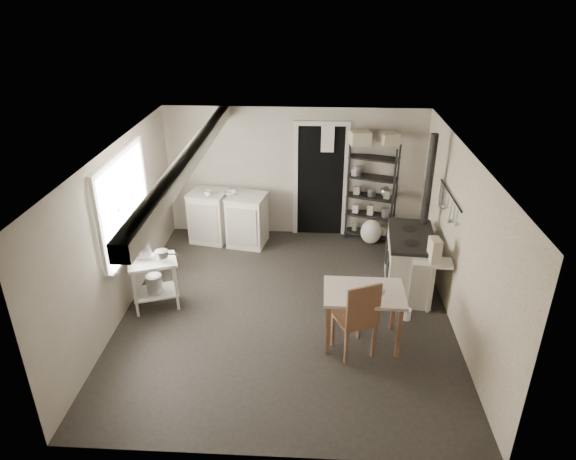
# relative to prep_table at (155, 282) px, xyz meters

# --- Properties ---
(floor) EXTENTS (5.00, 5.00, 0.00)m
(floor) POSITION_rel_prep_table_xyz_m (1.85, 0.01, -0.40)
(floor) COLOR black
(floor) RESTS_ON ground
(ceiling) EXTENTS (5.00, 5.00, 0.00)m
(ceiling) POSITION_rel_prep_table_xyz_m (1.85, 0.01, 1.90)
(ceiling) COLOR silver
(ceiling) RESTS_ON wall_back
(wall_back) EXTENTS (4.50, 0.02, 2.30)m
(wall_back) POSITION_rel_prep_table_xyz_m (1.85, 2.51, 0.75)
(wall_back) COLOR #B6AB9B
(wall_back) RESTS_ON ground
(wall_front) EXTENTS (4.50, 0.02, 2.30)m
(wall_front) POSITION_rel_prep_table_xyz_m (1.85, -2.49, 0.75)
(wall_front) COLOR #B6AB9B
(wall_front) RESTS_ON ground
(wall_left) EXTENTS (0.02, 5.00, 2.30)m
(wall_left) POSITION_rel_prep_table_xyz_m (-0.40, 0.01, 0.75)
(wall_left) COLOR #B6AB9B
(wall_left) RESTS_ON ground
(wall_right) EXTENTS (0.02, 5.00, 2.30)m
(wall_right) POSITION_rel_prep_table_xyz_m (4.10, 0.01, 0.75)
(wall_right) COLOR #B6AB9B
(wall_right) RESTS_ON ground
(window) EXTENTS (0.12, 1.76, 1.28)m
(window) POSITION_rel_prep_table_xyz_m (-0.37, 0.21, 1.10)
(window) COLOR beige
(window) RESTS_ON wall_left
(doorway) EXTENTS (0.96, 0.10, 2.08)m
(doorway) POSITION_rel_prep_table_xyz_m (2.30, 2.48, 0.60)
(doorway) COLOR beige
(doorway) RESTS_ON ground
(ceiling_beam) EXTENTS (0.18, 5.00, 0.18)m
(ceiling_beam) POSITION_rel_prep_table_xyz_m (0.65, 0.01, 1.80)
(ceiling_beam) COLOR beige
(ceiling_beam) RESTS_ON ceiling
(wallpaper_panel) EXTENTS (0.01, 5.00, 2.30)m
(wallpaper_panel) POSITION_rel_prep_table_xyz_m (4.09, 0.01, 0.75)
(wallpaper_panel) COLOR beige
(wallpaper_panel) RESTS_ON wall_right
(utensil_rail) EXTENTS (0.06, 1.20, 0.44)m
(utensil_rail) POSITION_rel_prep_table_xyz_m (4.04, 0.61, 1.15)
(utensil_rail) COLOR #A8A8AA
(utensil_rail) RESTS_ON wall_right
(prep_table) EXTENTS (0.76, 0.65, 0.74)m
(prep_table) POSITION_rel_prep_table_xyz_m (0.00, 0.00, 0.00)
(prep_table) COLOR beige
(prep_table) RESTS_ON ground
(stockpot) EXTENTS (0.26, 0.26, 0.26)m
(stockpot) POSITION_rel_prep_table_xyz_m (-0.12, 0.04, 0.54)
(stockpot) COLOR #A8A8AA
(stockpot) RESTS_ON prep_table
(saucepan) EXTENTS (0.22, 0.22, 0.09)m
(saucepan) POSITION_rel_prep_table_xyz_m (0.15, -0.01, 0.45)
(saucepan) COLOR #A8A8AA
(saucepan) RESTS_ON prep_table
(bucket) EXTENTS (0.28, 0.28, 0.24)m
(bucket) POSITION_rel_prep_table_xyz_m (0.00, -0.03, -0.02)
(bucket) COLOR #A8A8AA
(bucket) RESTS_ON prep_table
(base_cabinets) EXTENTS (1.47, 0.83, 0.91)m
(base_cabinets) POSITION_rel_prep_table_xyz_m (0.71, 2.06, 0.06)
(base_cabinets) COLOR silver
(base_cabinets) RESTS_ON ground
(mixing_bowl) EXTENTS (0.34, 0.34, 0.07)m
(mixing_bowl) POSITION_rel_prep_table_xyz_m (0.76, 2.05, 0.55)
(mixing_bowl) COLOR white
(mixing_bowl) RESTS_ON base_cabinets
(counter_cup) EXTENTS (0.14, 0.14, 0.09)m
(counter_cup) POSITION_rel_prep_table_xyz_m (0.40, 1.94, 0.57)
(counter_cup) COLOR white
(counter_cup) RESTS_ON base_cabinets
(shelf_rack) EXTENTS (0.89, 0.57, 1.75)m
(shelf_rack) POSITION_rel_prep_table_xyz_m (3.19, 2.32, 0.55)
(shelf_rack) COLOR black
(shelf_rack) RESTS_ON ground
(shelf_jar) EXTENTS (0.11, 0.11, 0.19)m
(shelf_jar) POSITION_rel_prep_table_xyz_m (2.87, 2.37, 0.97)
(shelf_jar) COLOR white
(shelf_jar) RESTS_ON shelf_rack
(storage_box_a) EXTENTS (0.37, 0.34, 0.22)m
(storage_box_a) POSITION_rel_prep_table_xyz_m (2.92, 2.28, 1.61)
(storage_box_a) COLOR beige
(storage_box_a) RESTS_ON shelf_rack
(storage_box_b) EXTENTS (0.37, 0.36, 0.19)m
(storage_box_b) POSITION_rel_prep_table_xyz_m (3.40, 2.34, 1.59)
(storage_box_b) COLOR beige
(storage_box_b) RESTS_ON shelf_rack
(stove) EXTENTS (0.73, 1.19, 0.90)m
(stove) POSITION_rel_prep_table_xyz_m (3.61, 0.65, 0.04)
(stove) COLOR silver
(stove) RESTS_ON ground
(stovepipe) EXTENTS (0.14, 0.14, 1.49)m
(stovepipe) POSITION_rel_prep_table_xyz_m (3.85, 1.06, 1.19)
(stovepipe) COLOR black
(stovepipe) RESTS_ON stove
(side_ledge) EXTENTS (0.56, 0.34, 0.81)m
(side_ledge) POSITION_rel_prep_table_xyz_m (3.80, 0.06, 0.03)
(side_ledge) COLOR beige
(side_ledge) RESTS_ON ground
(oats_box) EXTENTS (0.15, 0.23, 0.33)m
(oats_box) POSITION_rel_prep_table_xyz_m (3.80, 0.07, 0.61)
(oats_box) COLOR beige
(oats_box) RESTS_ON side_ledge
(work_table) EXTENTS (1.00, 0.70, 0.75)m
(work_table) POSITION_rel_prep_table_xyz_m (2.84, -0.64, -0.02)
(work_table) COLOR beige
(work_table) RESTS_ON ground
(table_cup) EXTENTS (0.14, 0.14, 0.10)m
(table_cup) POSITION_rel_prep_table_xyz_m (3.04, -0.70, 0.41)
(table_cup) COLOR white
(table_cup) RESTS_ON work_table
(chair) EXTENTS (0.59, 0.60, 1.06)m
(chair) POSITION_rel_prep_table_xyz_m (2.72, -0.84, 0.08)
(chair) COLOR brown
(chair) RESTS_ON ground
(flour_sack) EXTENTS (0.37, 0.31, 0.44)m
(flour_sack) POSITION_rel_prep_table_xyz_m (3.20, 2.13, -0.16)
(flour_sack) COLOR silver
(flour_sack) RESTS_ON ground
(floor_crock) EXTENTS (0.16, 0.16, 0.15)m
(floor_crock) POSITION_rel_prep_table_xyz_m (3.50, -0.12, -0.33)
(floor_crock) COLOR white
(floor_crock) RESTS_ON ground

